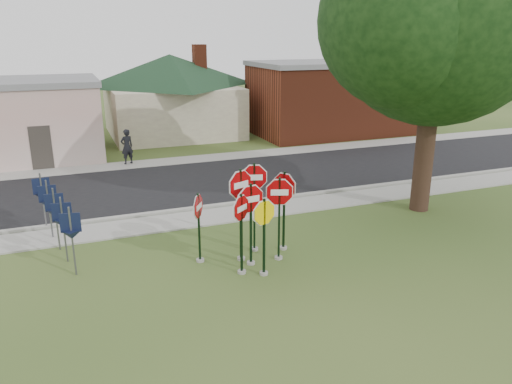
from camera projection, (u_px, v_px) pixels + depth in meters
name	position (u px, v px, depth m)	size (l,w,h in m)	color
ground	(276.00, 283.00, 13.45)	(120.00, 120.00, 0.00)	#334F1D
sidewalk_near	(216.00, 216.00, 18.32)	(60.00, 1.60, 0.06)	gray
road	(187.00, 184.00, 22.32)	(60.00, 7.00, 0.04)	black
sidewalk_far	(167.00, 162.00, 26.14)	(60.00, 1.60, 0.06)	gray
curb	(209.00, 207.00, 19.20)	(60.00, 0.20, 0.14)	gray
stop_sign_center	(251.00, 212.00, 14.09)	(1.12, 0.24, 2.57)	gray
stop_sign_yellow	(264.00, 228.00, 13.52)	(0.96, 0.27, 2.33)	gray
stop_sign_left	(241.00, 224.00, 13.58)	(0.80, 0.61, 2.43)	gray
stop_sign_right	(279.00, 207.00, 14.41)	(1.04, 0.38, 2.65)	gray
stop_sign_back_right	(254.00, 194.00, 14.96)	(1.04, 0.32, 2.90)	gray
stop_sign_back_left	(241.00, 200.00, 14.30)	(1.08, 0.46, 2.91)	gray
stop_sign_far_right	(284.00, 199.00, 15.11)	(0.57, 0.99, 2.62)	gray
stop_sign_far_left	(199.00, 220.00, 14.35)	(0.55, 0.83, 2.21)	gray
route_sign_row	(55.00, 212.00, 15.20)	(1.43, 4.63, 2.00)	#59595E
building_house	(171.00, 79.00, 32.58)	(11.60, 11.60, 6.20)	beige
building_brick	(331.00, 97.00, 33.32)	(10.20, 6.20, 4.75)	maroon
oak_tree	(439.00, 12.00, 17.01)	(11.36, 10.76, 11.02)	black
bg_tree_right	(392.00, 45.00, 42.49)	(5.60, 5.60, 8.40)	black
pedestrian	(127.00, 147.00, 25.39)	(0.65, 0.43, 1.79)	black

